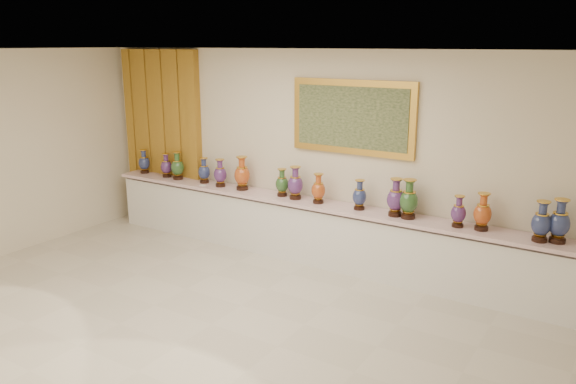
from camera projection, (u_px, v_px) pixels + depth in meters
The scene contains 20 objects.
ground at pixel (212, 324), 6.33m from camera, with size 8.00×8.00×0.00m, color beige.
room at pixel (188, 136), 9.19m from camera, with size 8.00×8.00×8.00m.
counter at pixel (312, 232), 8.07m from camera, with size 7.28×0.48×0.90m.
vase_0 at pixel (144, 163), 9.64m from camera, with size 0.22×0.22×0.41m.
vase_1 at pixel (166, 166), 9.35m from camera, with size 0.22×0.22×0.40m.
vase_2 at pixel (177, 167), 9.19m from camera, with size 0.23×0.23×0.46m.
vase_3 at pixel (204, 172), 8.96m from camera, with size 0.23×0.23×0.41m.
vase_4 at pixel (220, 174), 8.73m from camera, with size 0.22×0.22×0.43m.
vase_5 at pixel (242, 175), 8.53m from camera, with size 0.31×0.31×0.52m.
vase_6 at pixel (282, 184), 8.19m from camera, with size 0.25×0.25×0.41m.
vase_7 at pixel (295, 184), 8.02m from camera, with size 0.28×0.28×0.48m.
vase_8 at pixel (318, 190), 7.82m from camera, with size 0.22×0.22×0.42m.
vase_9 at pixel (359, 196), 7.52m from camera, with size 0.23×0.23×0.41m.
vase_10 at pixel (396, 199), 7.23m from camera, with size 0.31×0.31×0.50m.
vase_11 at pixel (409, 201), 7.13m from camera, with size 0.32×0.32×0.51m.
vase_12 at pixel (458, 213), 6.81m from camera, with size 0.18×0.18×0.39m.
vase_13 at pixel (483, 214), 6.68m from camera, with size 0.22×0.22×0.46m.
vase_14 at pixel (541, 223), 6.30m from camera, with size 0.25×0.25×0.47m.
vase_15 at pixel (559, 223), 6.26m from camera, with size 0.31×0.31×0.51m.
label_card at pixel (203, 185), 8.83m from camera, with size 0.10×0.06×0.00m, color white.
Camera 1 is at (3.80, -4.38, 3.07)m, focal length 35.00 mm.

